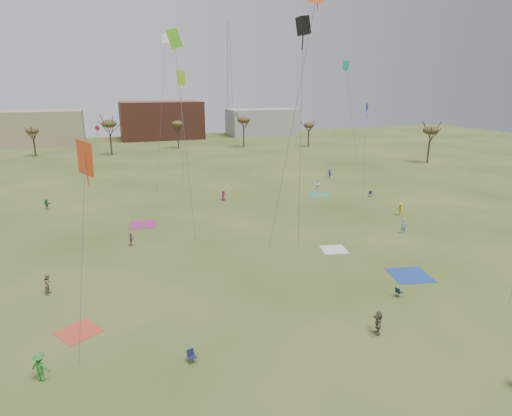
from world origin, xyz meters
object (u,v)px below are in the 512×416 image
object	(u,v)px
camp_chair_left	(192,359)
camp_chair_center	(399,294)
radio_tower	(229,79)
camp_chair_right	(370,195)
flyer_near_center	(40,367)

from	to	relation	value
camp_chair_left	camp_chair_center	distance (m)	18.58
radio_tower	camp_chair_center	bearing A→B (deg)	-99.69
camp_chair_center	radio_tower	xyz separation A→B (m)	(21.28, 124.71, 18.95)
camp_chair_right	camp_chair_center	bearing A→B (deg)	-83.64
flyer_near_center	camp_chair_right	world-z (taller)	flyer_near_center
camp_chair_left	camp_chair_right	distance (m)	48.37
camp_chair_left	camp_chair_right	xyz separation A→B (m)	(35.55, 32.80, 0.00)
camp_chair_center	radio_tower	distance (m)	127.93
flyer_near_center	camp_chair_left	bearing A→B (deg)	-158.28
flyer_near_center	camp_chair_left	distance (m)	9.11
radio_tower	flyer_near_center	bearing A→B (deg)	-111.04
flyer_near_center	camp_chair_left	size ratio (longest dim) A/B	2.13
flyer_near_center	radio_tower	size ratio (longest dim) A/B	0.05
flyer_near_center	camp_chair_right	bearing A→B (deg)	-114.47
camp_chair_left	radio_tower	distance (m)	135.07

